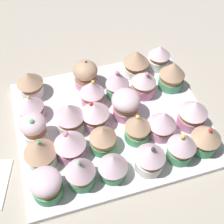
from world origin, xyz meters
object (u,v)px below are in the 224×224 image
(cupcake_1, at_px, (80,171))
(cupcake_12, at_px, (34,130))
(cupcake_11, at_px, (193,113))
(cupcake_22, at_px, (86,74))
(cupcake_2, at_px, (113,165))
(cupcake_0, at_px, (46,185))
(cupcake_4, at_px, (182,146))
(cupcake_3, at_px, (150,157))
(cupcake_9, at_px, (138,128))
(cupcake_10, at_px, (162,123))
(cupcake_5, at_px, (206,138))
(cupcake_6, at_px, (40,152))
(cupcake_17, at_px, (92,93))
(cupcake_13, at_px, (70,117))
(cupcake_14, at_px, (95,113))
(cupcake_19, at_px, (144,83))
(cupcake_16, at_px, (31,107))
(baking_tray, at_px, (112,122))
(cupcake_24, at_px, (159,57))
(cupcake_15, at_px, (126,104))
(cupcake_8, at_px, (103,138))
(cupcake_20, at_px, (172,74))
(cupcake_7, at_px, (70,144))
(cupcake_21, at_px, (30,83))

(cupcake_1, relative_size, cupcake_12, 1.08)
(cupcake_11, distance_m, cupcake_22, 0.27)
(cupcake_2, relative_size, cupcake_22, 0.93)
(cupcake_0, bearing_deg, cupcake_4, 0.33)
(cupcake_11, relative_size, cupcake_12, 0.97)
(cupcake_4, bearing_deg, cupcake_22, 117.77)
(cupcake_3, distance_m, cupcake_9, 0.07)
(cupcake_4, bearing_deg, cupcake_10, 102.58)
(cupcake_3, distance_m, cupcake_5, 0.13)
(cupcake_0, relative_size, cupcake_4, 0.80)
(cupcake_6, xyz_separation_m, cupcake_17, (0.14, 0.12, -0.00))
(cupcake_13, bearing_deg, cupcake_2, -67.87)
(cupcake_12, bearing_deg, cupcake_10, -13.32)
(cupcake_14, distance_m, cupcake_19, 0.15)
(cupcake_1, bearing_deg, cupcake_3, -3.17)
(cupcake_4, bearing_deg, cupcake_16, 144.80)
(baking_tray, relative_size, cupcake_24, 6.29)
(cupcake_15, bearing_deg, cupcake_17, 139.09)
(cupcake_14, relative_size, cupcake_19, 0.99)
(cupcake_13, xyz_separation_m, cupcake_17, (0.06, 0.06, -0.00))
(baking_tray, bearing_deg, cupcake_9, -58.12)
(cupcake_3, xyz_separation_m, cupcake_11, (0.13, 0.08, -0.00))
(cupcake_5, relative_size, cupcake_19, 1.05)
(cupcake_3, xyz_separation_m, cupcake_8, (-0.08, 0.07, -0.00))
(cupcake_10, xyz_separation_m, cupcake_17, (-0.12, 0.13, -0.00))
(cupcake_9, relative_size, cupcake_17, 1.02)
(cupcake_1, height_order, cupcake_19, cupcake_1)
(cupcake_15, bearing_deg, cupcake_3, -88.78)
(cupcake_20, bearing_deg, cupcake_13, -167.68)
(cupcake_7, relative_size, cupcake_8, 1.10)
(cupcake_10, relative_size, cupcake_21, 1.06)
(cupcake_8, height_order, cupcake_16, same)
(cupcake_4, relative_size, cupcake_6, 1.10)
(cupcake_0, bearing_deg, cupcake_20, 30.10)
(cupcake_19, bearing_deg, cupcake_13, -164.24)
(cupcake_15, bearing_deg, cupcake_16, 164.50)
(cupcake_6, bearing_deg, cupcake_13, 42.20)
(cupcake_2, height_order, cupcake_9, cupcake_9)
(cupcake_1, xyz_separation_m, cupcake_15, (0.13, 0.13, -0.00))
(cupcake_21, relative_size, cupcake_24, 1.03)
(cupcake_10, relative_size, cupcake_20, 0.97)
(cupcake_6, bearing_deg, cupcake_0, -89.90)
(cupcake_8, distance_m, cupcake_14, 0.07)
(cupcake_15, xyz_separation_m, cupcake_16, (-0.20, 0.06, -0.00))
(cupcake_24, bearing_deg, cupcake_3, -115.60)
(cupcake_0, relative_size, cupcake_19, 0.92)
(cupcake_1, relative_size, cupcake_24, 1.21)
(cupcake_4, bearing_deg, cupcake_15, 117.52)
(cupcake_6, distance_m, cupcake_11, 0.33)
(cupcake_0, height_order, cupcake_22, cupcake_22)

